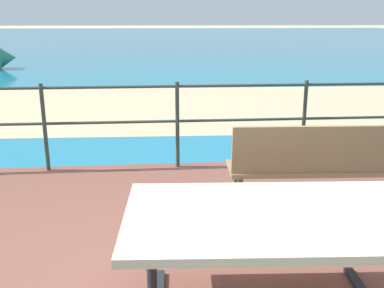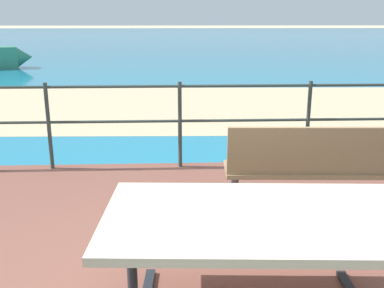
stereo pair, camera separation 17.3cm
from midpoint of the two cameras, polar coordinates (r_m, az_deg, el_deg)
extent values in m
cube|color=teal|center=(42.38, -4.85, 13.66)|extent=(90.00, 90.00, 0.01)
cube|color=tan|center=(8.96, -3.82, 4.97)|extent=(54.12, 6.49, 0.01)
cube|color=#BCAD93|center=(2.08, 10.09, -9.36)|extent=(1.56, 0.87, 0.04)
cube|color=#BCAD93|center=(2.77, 7.21, -9.71)|extent=(1.53, 0.35, 0.04)
cube|color=#8C704C|center=(3.80, 16.35, -2.98)|extent=(1.72, 0.48, 0.04)
cube|color=#8C704C|center=(3.58, 17.50, -0.67)|extent=(1.71, 0.15, 0.39)
cylinder|color=#4C5156|center=(3.86, 4.36, -5.76)|extent=(0.04, 0.04, 0.46)
cylinder|color=#4C5156|center=(3.58, 4.90, -7.54)|extent=(0.04, 0.04, 0.46)
cylinder|color=#2D3833|center=(5.13, -19.62, 1.97)|extent=(0.04, 0.04, 0.99)
cylinder|color=#2D3833|center=(4.96, -2.91, 2.45)|extent=(0.04, 0.04, 0.99)
cylinder|color=#2D3833|center=(5.22, 13.49, 2.71)|extent=(0.04, 0.04, 0.99)
cylinder|color=#2D3833|center=(4.88, -2.99, 7.54)|extent=(5.90, 0.03, 0.03)
cylinder|color=#2D3833|center=(4.95, -2.92, 3.00)|extent=(5.90, 0.03, 0.03)
cone|color=#338466|center=(17.18, -23.12, 10.34)|extent=(0.69, 0.81, 0.69)
camera|label=1|loc=(0.09, -91.15, -0.33)|focal=40.80mm
camera|label=2|loc=(0.09, 88.85, 0.33)|focal=40.80mm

